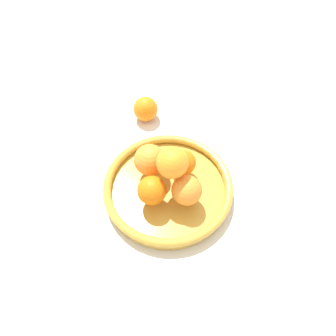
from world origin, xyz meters
name	(u,v)px	position (x,y,z in m)	size (l,w,h in m)	color
ground_plane	(168,192)	(0.00, 0.00, 0.00)	(4.00, 4.00, 0.00)	silver
fruit_bowl	(168,188)	(0.00, 0.00, 0.02)	(0.33, 0.33, 0.04)	gold
orange_pile	(167,172)	(0.00, 0.00, 0.09)	(0.16, 0.17, 0.13)	orange
stray_orange	(146,109)	(0.05, -0.27, 0.04)	(0.07, 0.07, 0.07)	orange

